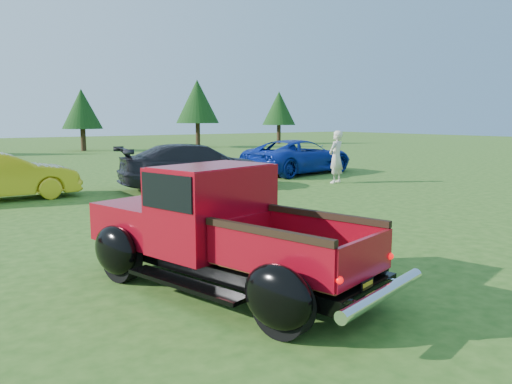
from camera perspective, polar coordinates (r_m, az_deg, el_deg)
name	(u,v)px	position (r m, az deg, el deg)	size (l,w,h in m)	color
ground	(242,262)	(8.15, -1.66, -8.02)	(120.00, 120.00, 0.00)	#295217
tree_mid_right	(82,109)	(37.98, -19.29, 8.93)	(2.82, 2.82, 4.40)	#332114
tree_east	(197,102)	(40.90, -6.72, 10.22)	(3.46, 3.46, 5.40)	#332114
tree_far_east	(279,108)	(46.61, 2.64, 9.53)	(3.07, 3.07, 4.80)	#332114
pickup_truck	(213,228)	(6.96, -4.98, -4.16)	(3.05, 4.79, 1.67)	black
show_car_yellow	(0,176)	(15.88, -27.26, 1.64)	(1.47, 4.22, 1.39)	gold
show_car_grey	(197,166)	(16.65, -6.79, 2.95)	(2.08, 5.11, 1.48)	black
show_car_blue	(299,157)	(21.20, 4.90, 4.06)	(2.37, 5.14, 1.43)	#0E279A
spectator	(336,157)	(18.18, 9.13, 3.98)	(0.69, 0.45, 1.88)	beige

